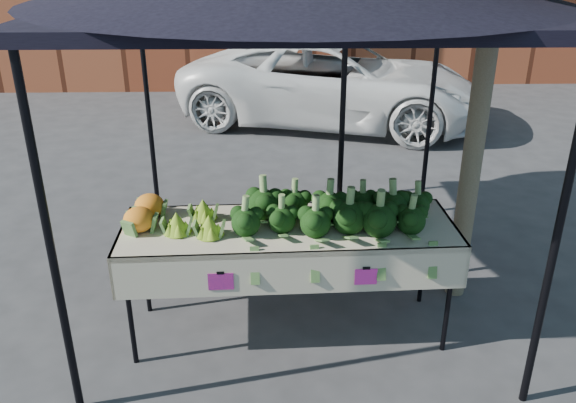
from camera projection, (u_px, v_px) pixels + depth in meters
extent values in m
plane|color=#313133|center=(307.00, 339.00, 4.44)|extent=(90.00, 90.00, 0.00)
cube|color=#C0B49D|center=(289.00, 279.00, 4.37)|extent=(2.43, 0.89, 0.90)
cube|color=#F22D8C|center=(219.00, 280.00, 3.89)|extent=(0.17, 0.01, 0.12)
cube|color=#ED2DA8|center=(364.00, 278.00, 3.91)|extent=(0.17, 0.01, 0.12)
ellipsoid|color=black|center=(334.00, 205.00, 4.16)|extent=(1.49, 0.59, 0.29)
ellipsoid|color=#86B731|center=(195.00, 214.00, 4.11)|extent=(0.45, 0.49, 0.22)
ellipsoid|color=orange|center=(144.00, 211.00, 4.18)|extent=(0.25, 0.45, 0.20)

